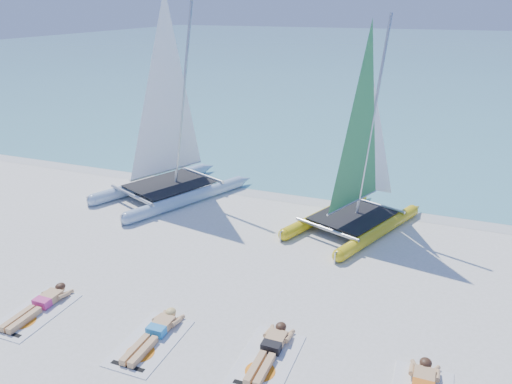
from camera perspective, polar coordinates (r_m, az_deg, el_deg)
ground at (r=12.67m, az=-3.70°, el=-8.77°), size 140.00×140.00×0.00m
sea at (r=73.34m, az=18.29°, el=15.07°), size 140.00×115.00×0.01m
wet_sand_strip at (r=17.32m, az=3.98°, el=-0.31°), size 140.00×1.40×0.01m
catamaran_blue at (r=16.85m, az=-9.93°, el=6.35°), size 4.34×5.74×7.07m
catamaran_yellow at (r=14.78m, az=12.33°, el=3.47°), size 3.68×5.02×6.20m
towel_a at (r=12.01m, az=-23.95°, el=-12.51°), size 1.00×1.85×0.02m
sunbather_a at (r=12.07m, az=-23.38°, el=-11.65°), size 0.37×1.73×0.26m
towel_b at (r=10.44m, az=-12.00°, el=-16.46°), size 1.00×1.85×0.02m
sunbather_b at (r=10.50m, az=-11.46°, el=-15.42°), size 0.37×1.73×0.26m
towel_c at (r=9.84m, az=1.25°, el=-18.61°), size 1.00×1.85×0.02m
sunbather_c at (r=9.91m, az=1.66°, el=-17.46°), size 0.37×1.73×0.26m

